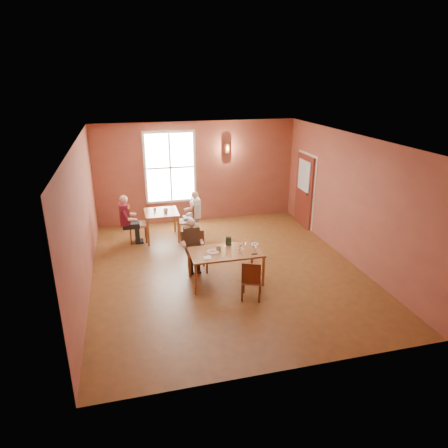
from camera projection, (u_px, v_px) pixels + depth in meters
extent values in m
cube|color=brown|center=(226.00, 269.00, 9.27)|extent=(6.00, 7.00, 0.01)
cube|color=brown|center=(197.00, 172.00, 11.92)|extent=(6.00, 0.04, 3.00)
cube|color=brown|center=(289.00, 284.00, 5.57)|extent=(6.00, 0.04, 3.00)
cube|color=brown|center=(83.00, 219.00, 8.06)|extent=(0.04, 7.00, 3.00)
cube|color=brown|center=(349.00, 198.00, 9.43)|extent=(0.04, 7.00, 3.00)
cube|color=white|center=(226.00, 139.00, 8.22)|extent=(6.00, 7.00, 0.04)
cube|color=white|center=(170.00, 168.00, 11.62)|extent=(1.36, 0.10, 1.96)
cube|color=maroon|center=(304.00, 191.00, 11.66)|extent=(0.12, 1.04, 2.10)
cylinder|color=brown|center=(227.00, 148.00, 11.79)|extent=(0.16, 0.16, 0.28)
cylinder|color=white|center=(213.00, 251.00, 8.44)|extent=(0.30, 0.30, 0.03)
cube|color=tan|center=(219.00, 249.00, 8.48)|extent=(0.10, 0.09, 0.11)
cube|color=#233D2B|center=(229.00, 241.00, 8.75)|extent=(0.13, 0.10, 0.20)
cube|color=white|center=(226.00, 257.00, 8.21)|extent=(0.18, 0.07, 0.00)
cube|color=white|center=(207.00, 257.00, 8.19)|extent=(0.18, 0.18, 0.01)
cylinder|color=white|center=(255.00, 244.00, 8.83)|extent=(0.17, 0.17, 0.01)
cube|color=black|center=(254.00, 254.00, 8.35)|extent=(0.13, 0.05, 0.02)
imported|color=white|center=(166.00, 210.00, 10.68)|extent=(0.17, 0.17, 0.10)
imported|color=white|center=(155.00, 210.00, 10.77)|extent=(0.10, 0.10, 0.09)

